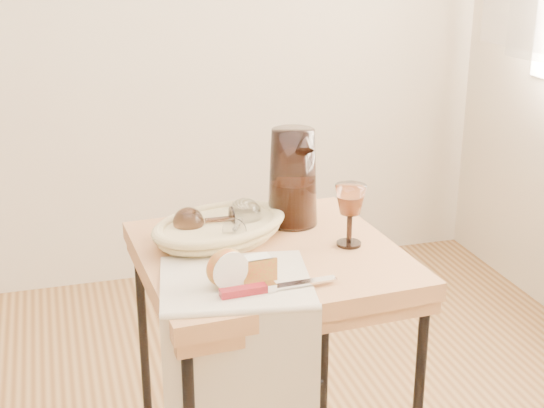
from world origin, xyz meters
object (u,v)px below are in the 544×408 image
object	(u,v)px
goblet_lying_b	(240,221)
table_knife	(274,285)
bread_basket	(220,231)
apple_half	(225,267)
goblet_lying_a	(207,220)
side_table	(270,388)
pitcher	(293,177)
tea_towel	(236,281)
wine_goblet	(350,215)

from	to	relation	value
goblet_lying_b	table_knife	bearing A→B (deg)	-152.58
bread_basket	apple_half	xyz separation A→B (m)	(-0.05, -0.25, 0.02)
goblet_lying_a	table_knife	size ratio (longest dim) A/B	0.49
goblet_lying_b	side_table	bearing A→B (deg)	-116.30
goblet_lying_b	pitcher	world-z (taller)	pitcher
tea_towel	pitcher	xyz separation A→B (m)	(0.22, 0.30, 0.12)
tea_towel	wine_goblet	bearing A→B (deg)	31.38
bread_basket	pitcher	size ratio (longest dim) A/B	1.10
tea_towel	wine_goblet	distance (m)	0.34
goblet_lying_b	apple_half	distance (m)	0.25
goblet_lying_b	table_knife	distance (m)	0.29
side_table	wine_goblet	size ratio (longest dim) A/B	4.95
goblet_lying_b	goblet_lying_a	bearing A→B (deg)	93.88
apple_half	bread_basket	bearing A→B (deg)	62.22
goblet_lying_a	side_table	bearing A→B (deg)	140.92
wine_goblet	table_knife	distance (m)	0.31
side_table	goblet_lying_a	bearing A→B (deg)	140.65
goblet_lying_a	apple_half	size ratio (longest dim) A/B	1.36
bread_basket	goblet_lying_a	bearing A→B (deg)	128.75
tea_towel	apple_half	xyz separation A→B (m)	(-0.03, -0.02, 0.04)
tea_towel	table_knife	xyz separation A→B (m)	(0.07, -0.07, 0.01)
tea_towel	table_knife	world-z (taller)	table_knife
goblet_lying_b	apple_half	world-z (taller)	goblet_lying_b
bread_basket	goblet_lying_a	distance (m)	0.04
side_table	goblet_lying_b	bearing A→B (deg)	126.20
tea_towel	wine_goblet	size ratio (longest dim) A/B	2.09
pitcher	table_knife	distance (m)	0.41
pitcher	wine_goblet	xyz separation A→B (m)	(0.08, -0.17, -0.05)
goblet_lying_b	pitcher	size ratio (longest dim) A/B	0.46
side_table	goblet_lying_a	distance (m)	0.45
tea_towel	goblet_lying_a	world-z (taller)	goblet_lying_a
side_table	tea_towel	xyz separation A→B (m)	(-0.12, -0.15, 0.38)
goblet_lying_a	apple_half	xyz separation A→B (m)	(-0.02, -0.27, -0.00)
bread_basket	wine_goblet	size ratio (longest dim) A/B	2.07
goblet_lying_b	wine_goblet	distance (m)	0.26
tea_towel	table_knife	distance (m)	0.09
goblet_lying_a	apple_half	distance (m)	0.27
tea_towel	pitcher	bearing A→B (deg)	62.79
bread_basket	goblet_lying_b	xyz separation A→B (m)	(0.05, -0.02, 0.03)
pitcher	wine_goblet	bearing A→B (deg)	-49.28
tea_towel	pitcher	world-z (taller)	pitcher
bread_basket	wine_goblet	world-z (taller)	wine_goblet
tea_towel	bread_basket	size ratio (longest dim) A/B	1.01
pitcher	goblet_lying_b	bearing A→B (deg)	-137.39
bread_basket	wine_goblet	distance (m)	0.31
apple_half	table_knife	world-z (taller)	apple_half
apple_half	table_knife	bearing A→B (deg)	-45.43
tea_towel	table_knife	bearing A→B (deg)	-36.22
pitcher	side_table	bearing A→B (deg)	-109.34
table_knife	tea_towel	bearing A→B (deg)	131.27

